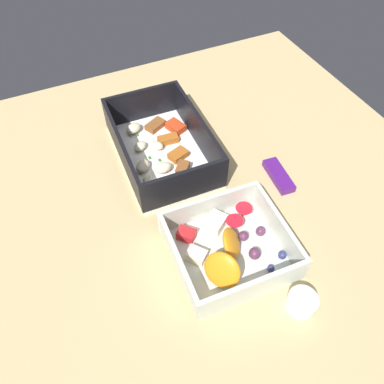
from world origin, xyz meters
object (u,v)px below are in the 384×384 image
(pasta_container, at_px, (162,148))
(candy_bar, at_px, (280,177))
(fruit_bowl, at_px, (228,247))
(paper_cup_liner, at_px, (302,302))

(pasta_container, distance_m, candy_bar, 0.20)
(fruit_bowl, bearing_deg, pasta_container, -176.73)
(pasta_container, xyz_separation_m, paper_cup_liner, (0.32, 0.06, -0.01))
(pasta_container, relative_size, paper_cup_liner, 5.79)
(candy_bar, height_order, paper_cup_liner, paper_cup_liner)
(candy_bar, distance_m, paper_cup_liner, 0.21)
(pasta_container, xyz_separation_m, candy_bar, (0.13, 0.15, -0.01))
(fruit_bowl, bearing_deg, paper_cup_liner, 24.52)
(candy_bar, bearing_deg, pasta_container, -129.97)
(pasta_container, bearing_deg, candy_bar, 52.09)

